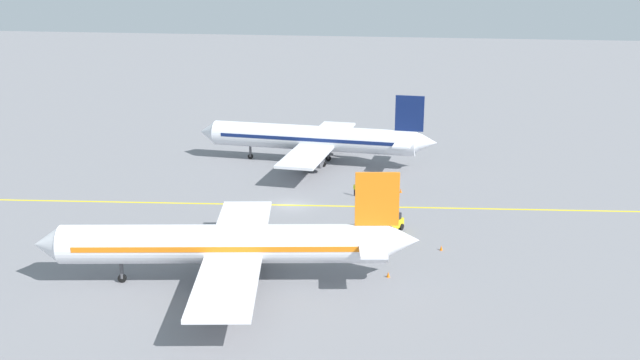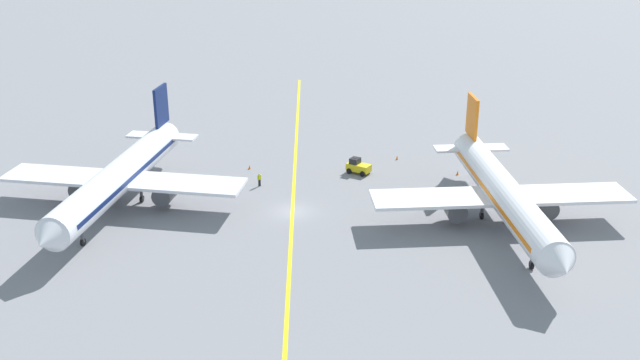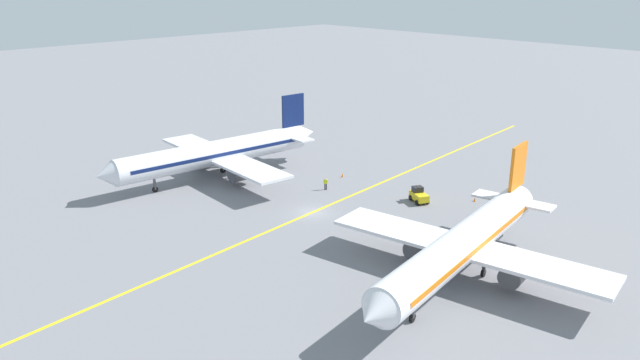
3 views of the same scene
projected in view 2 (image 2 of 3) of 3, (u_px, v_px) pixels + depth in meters
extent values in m
plane|color=slate|center=(292.00, 212.00, 84.36)|extent=(400.00, 400.00, 0.00)
cube|color=yellow|center=(292.00, 212.00, 84.36)|extent=(11.55, 119.52, 0.01)
cylinder|color=white|center=(504.00, 194.00, 79.43)|extent=(8.29, 30.19, 3.60)
cone|color=white|center=(562.00, 267.00, 64.44)|extent=(3.76, 2.91, 3.42)
cone|color=white|center=(465.00, 141.00, 94.59)|extent=(3.49, 3.44, 3.06)
cube|color=orange|center=(504.00, 192.00, 79.37)|extent=(7.85, 27.24, 0.50)
cube|color=white|center=(501.00, 196.00, 80.62)|extent=(28.47, 9.55, 0.36)
cylinder|color=#4C4C51|center=(545.00, 205.00, 81.45)|extent=(2.68, 3.51, 2.20)
cylinder|color=#4C4C51|center=(454.00, 208.00, 80.73)|extent=(2.68, 3.51, 2.20)
cube|color=orange|center=(472.00, 116.00, 90.78)|extent=(0.99, 4.01, 5.00)
cube|color=white|center=(471.00, 148.00, 91.77)|extent=(9.27, 3.79, 0.24)
cylinder|color=#4C4C51|center=(533.00, 256.00, 71.44)|extent=(0.36, 0.36, 2.00)
cylinder|color=black|center=(531.00, 265.00, 71.81)|extent=(0.40, 0.83, 0.80)
cylinder|color=#4C4C51|center=(511.00, 206.00, 82.29)|extent=(0.36, 0.36, 2.00)
cylinder|color=black|center=(510.00, 215.00, 82.66)|extent=(0.40, 0.83, 0.80)
cylinder|color=#4C4C51|center=(482.00, 207.00, 82.06)|extent=(0.36, 0.36, 2.00)
cylinder|color=black|center=(482.00, 215.00, 82.43)|extent=(0.40, 0.83, 0.80)
cylinder|color=silver|center=(119.00, 177.00, 83.90)|extent=(6.28, 30.20, 3.60)
cone|color=silver|center=(46.00, 241.00, 69.08)|extent=(3.62, 2.70, 3.42)
cone|color=silver|center=(170.00, 130.00, 98.88)|extent=(3.32, 3.26, 3.06)
cube|color=#0F1E51|center=(119.00, 176.00, 83.84)|extent=(6.05, 27.22, 0.50)
cube|color=silver|center=(123.00, 180.00, 85.08)|extent=(28.35, 7.69, 0.36)
cylinder|color=#4C4C51|center=(166.00, 193.00, 84.76)|extent=(2.48, 3.38, 2.20)
cylinder|color=#4C4C51|center=(83.00, 187.00, 86.34)|extent=(2.48, 3.38, 2.20)
cube|color=#0F1E51|center=(161.00, 106.00, 95.10)|extent=(0.72, 4.02, 5.00)
cube|color=silver|center=(162.00, 136.00, 96.10)|extent=(9.18, 3.20, 0.24)
cylinder|color=#4C4C51|center=(82.00, 233.00, 76.01)|extent=(0.36, 0.36, 2.00)
cylinder|color=black|center=(83.00, 242.00, 76.38)|extent=(0.35, 0.82, 0.80)
cylinder|color=#4C4C51|center=(141.00, 191.00, 86.37)|extent=(0.36, 0.36, 2.00)
cylinder|color=black|center=(142.00, 199.00, 86.74)|extent=(0.35, 0.82, 0.80)
cylinder|color=#4C4C51|center=(115.00, 189.00, 86.87)|extent=(0.36, 0.36, 2.00)
cylinder|color=black|center=(116.00, 197.00, 87.25)|extent=(0.35, 0.82, 0.80)
cube|color=gold|center=(359.00, 167.00, 95.15)|extent=(3.35, 2.69, 0.90)
cube|color=black|center=(355.00, 161.00, 95.12)|extent=(1.56, 1.63, 0.70)
sphere|color=orange|center=(355.00, 157.00, 94.96)|extent=(0.16, 0.16, 0.16)
cylinder|color=black|center=(349.00, 171.00, 95.19)|extent=(0.74, 0.54, 0.70)
cylinder|color=black|center=(355.00, 167.00, 96.38)|extent=(0.74, 0.54, 0.70)
cylinder|color=black|center=(363.00, 174.00, 94.25)|extent=(0.74, 0.54, 0.70)
cylinder|color=black|center=(368.00, 170.00, 95.44)|extent=(0.74, 0.54, 0.70)
cylinder|color=#23232D|center=(260.00, 183.00, 91.34)|extent=(0.16, 0.16, 0.85)
cylinder|color=#23232D|center=(259.00, 183.00, 91.21)|extent=(0.16, 0.16, 0.85)
cube|color=#CCD819|center=(259.00, 177.00, 91.00)|extent=(0.40, 0.42, 0.60)
cylinder|color=#CCD819|center=(261.00, 177.00, 91.16)|extent=(0.10, 0.10, 0.55)
cylinder|color=#CCD819|center=(258.00, 178.00, 90.85)|extent=(0.10, 0.10, 0.55)
sphere|color=beige|center=(259.00, 174.00, 90.85)|extent=(0.22, 0.22, 0.22)
cone|color=orange|center=(397.00, 158.00, 100.01)|extent=(0.32, 0.32, 0.55)
cone|color=orange|center=(249.00, 167.00, 96.75)|extent=(0.32, 0.32, 0.55)
cone|color=orange|center=(57.00, 211.00, 83.89)|extent=(0.32, 0.32, 0.55)
cone|color=orange|center=(458.00, 173.00, 94.83)|extent=(0.32, 0.32, 0.55)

